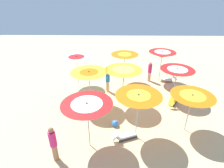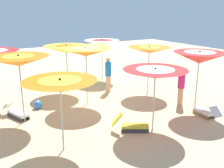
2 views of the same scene
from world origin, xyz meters
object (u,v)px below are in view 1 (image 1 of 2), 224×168
beach_umbrella_8 (87,107)px  beach_ball (115,123)px  beach_umbrella_1 (125,56)px  beachgoer_1 (150,71)px  beachgoer_2 (53,143)px  beach_umbrella_4 (123,72)px  beach_umbrella_7 (138,98)px  lounger_1 (173,101)px  beach_umbrella_0 (162,55)px  beach_umbrella_6 (192,98)px  beach_umbrella_3 (177,71)px  beach_umbrella_2 (77,59)px  beach_umbrella_5 (89,75)px  lounger_2 (125,136)px  beachgoer_0 (108,80)px  lounger_0 (168,79)px

beach_umbrella_8 → beach_ball: beach_umbrella_8 is taller
beach_umbrella_1 → beachgoer_1: 2.40m
beachgoer_2 → beach_umbrella_4: bearing=60.8°
beach_umbrella_7 → beachgoer_2: size_ratio=1.41×
beachgoer_2 → beach_umbrella_8: bearing=37.2°
beach_umbrella_4 → lounger_1: 3.86m
beach_umbrella_7 → beachgoer_2: beach_umbrella_7 is taller
beach_umbrella_0 → beach_umbrella_6: size_ratio=1.13×
beach_umbrella_3 → beach_umbrella_7: beach_umbrella_7 is taller
beach_umbrella_1 → beach_umbrella_3: beach_umbrella_1 is taller
beach_umbrella_3 → beach_umbrella_4: beach_umbrella_4 is taller
beach_umbrella_2 → beach_umbrella_5: size_ratio=0.99×
lounger_2 → beach_ball: (0.51, -0.93, -0.01)m
beach_umbrella_6 → beachgoer_0: beach_umbrella_6 is taller
beach_umbrella_0 → beach_umbrella_7: size_ratio=0.99×
beachgoer_0 → beachgoer_2: 6.28m
beach_umbrella_8 → lounger_2: size_ratio=1.86×
beach_umbrella_8 → beachgoer_1: beach_umbrella_8 is taller
beach_umbrella_6 → beachgoer_2: bearing=17.6°
beach_umbrella_8 → beachgoer_0: size_ratio=1.42×
beach_umbrella_6 → beach_umbrella_7: bearing=11.2°
beach_umbrella_8 → lounger_0: 8.84m
beach_umbrella_5 → beach_umbrella_2: bearing=-64.8°
beach_umbrella_2 → beachgoer_2: 6.94m
beach_umbrella_5 → beachgoer_2: 4.48m
beach_umbrella_0 → beach_umbrella_5: beach_umbrella_0 is taller
beach_umbrella_6 → beach_umbrella_8: size_ratio=0.90×
beach_umbrella_1 → beach_umbrella_5: (2.23, 3.30, 0.01)m
beach_umbrella_8 → beachgoer_1: bearing=-119.6°
beach_umbrella_4 → beach_umbrella_8: beach_umbrella_4 is taller
lounger_0 → beach_umbrella_4: bearing=49.6°
beach_ball → lounger_2: bearing=118.6°
beach_umbrella_6 → beach_umbrella_0: bearing=-88.2°
beach_umbrella_3 → beachgoer_2: 8.34m
beach_umbrella_3 → lounger_2: beach_umbrella_3 is taller
beach_umbrella_6 → beach_umbrella_4: bearing=-35.8°
beach_umbrella_0 → beach_umbrella_4: beach_umbrella_4 is taller
beach_umbrella_0 → lounger_1: 3.86m
lounger_0 → lounger_1: size_ratio=1.01×
beach_umbrella_3 → beach_umbrella_7: (2.87, 3.71, 0.31)m
lounger_0 → beach_umbrella_1: bearing=9.3°
lounger_1 → beachgoer_0: 4.58m
lounger_1 → beachgoer_1: (1.03, -3.27, 0.63)m
lounger_2 → beach_umbrella_3: bearing=27.4°
beach_umbrella_8 → beachgoer_1: size_ratio=1.51×
beach_umbrella_0 → beachgoer_2: bearing=51.8°
beachgoer_0 → beachgoer_1: 3.66m
beach_umbrella_5 → lounger_1: size_ratio=1.93×
beach_umbrella_2 → lounger_2: bearing=120.7°
beachgoer_0 → lounger_0: bearing=153.9°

